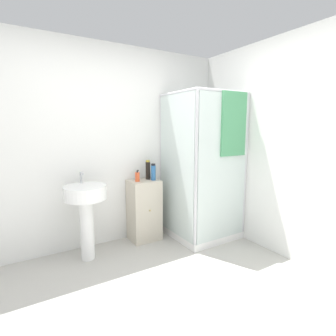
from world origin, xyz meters
name	(u,v)px	position (x,y,z in m)	size (l,w,h in m)	color
ground_plane	(173,323)	(0.00, 0.00, 0.00)	(12.00, 12.00, 0.00)	#B2AFA8
wall_back	(100,147)	(0.00, 1.70, 1.25)	(6.40, 0.06, 2.50)	white
wall_right	(313,151)	(1.70, 0.00, 1.25)	(0.06, 6.40, 2.50)	white
shower_enclosure	(202,197)	(1.20, 1.16, 0.56)	(0.84, 0.87, 1.93)	white
vanity_cabinet	(144,210)	(0.50, 1.51, 0.40)	(0.39, 0.34, 0.80)	beige
sink	(86,205)	(-0.29, 1.35, 0.63)	(0.46, 0.46, 0.99)	white
soap_dispenser	(137,177)	(0.40, 1.48, 0.87)	(0.06, 0.06, 0.15)	#E5562D
shampoo_bottle_tall_black	(148,170)	(0.58, 1.54, 0.93)	(0.06, 0.06, 0.26)	black
shampoo_bottle_blue	(153,172)	(0.61, 1.46, 0.91)	(0.06, 0.06, 0.22)	#2D66A3
lotion_bottle_white	(139,175)	(0.46, 1.59, 0.86)	(0.04, 0.04, 0.14)	white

